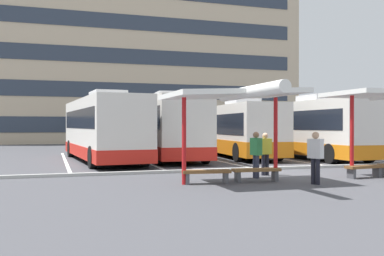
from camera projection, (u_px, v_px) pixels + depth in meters
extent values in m
plane|color=#47474C|center=(277.00, 173.00, 17.47)|extent=(160.00, 160.00, 0.00)
cube|color=#C6B293|center=(125.00, 50.00, 53.14)|extent=(40.29, 12.04, 21.92)
cube|color=#2D3847|center=(134.00, 125.00, 47.43)|extent=(37.07, 0.08, 1.61)
cube|color=#2D3847|center=(134.00, 91.00, 47.41)|extent=(37.07, 0.08, 1.61)
cube|color=#2D3847|center=(134.00, 57.00, 47.39)|extent=(37.07, 0.08, 1.61)
cube|color=#2D3847|center=(134.00, 22.00, 47.37)|extent=(37.07, 0.08, 1.61)
cube|color=silver|center=(103.00, 128.00, 23.47)|extent=(3.42, 11.19, 2.99)
cube|color=red|center=(103.00, 150.00, 23.48)|extent=(3.47, 11.23, 0.60)
cube|color=black|center=(103.00, 119.00, 23.47)|extent=(3.39, 10.31, 0.96)
cube|color=black|center=(86.00, 122.00, 28.55)|extent=(2.26, 0.26, 1.80)
cube|color=silver|center=(108.00, 95.00, 22.19)|extent=(1.71, 2.31, 0.36)
cylinder|color=black|center=(71.00, 149.00, 26.66)|extent=(0.38, 1.02, 1.00)
cylinder|color=black|center=(110.00, 148.00, 27.55)|extent=(0.38, 1.02, 1.00)
cylinder|color=black|center=(93.00, 157.00, 19.41)|extent=(0.38, 1.02, 1.00)
cylinder|color=black|center=(145.00, 156.00, 20.31)|extent=(0.38, 1.02, 1.00)
cube|color=silver|center=(165.00, 127.00, 26.02)|extent=(3.35, 12.45, 3.11)
cube|color=red|center=(165.00, 148.00, 26.03)|extent=(3.39, 12.49, 0.63)
cube|color=black|center=(165.00, 119.00, 26.02)|extent=(3.32, 11.47, 1.12)
cube|color=black|center=(149.00, 121.00, 31.96)|extent=(2.26, 0.22, 1.87)
cube|color=silver|center=(170.00, 96.00, 24.52)|extent=(1.68, 2.29, 0.36)
cylinder|color=black|center=(136.00, 146.00, 30.16)|extent=(0.36, 1.02, 1.00)
cylinder|color=black|center=(170.00, 146.00, 30.73)|extent=(0.36, 1.02, 1.00)
cylinder|color=black|center=(158.00, 154.00, 21.32)|extent=(0.36, 1.02, 1.00)
cylinder|color=black|center=(205.00, 154.00, 21.90)|extent=(0.36, 1.02, 1.00)
cube|color=silver|center=(235.00, 129.00, 27.11)|extent=(3.33, 11.01, 2.82)
cube|color=orange|center=(235.00, 145.00, 27.12)|extent=(3.37, 11.05, 0.81)
cube|color=black|center=(235.00, 124.00, 27.11)|extent=(3.29, 10.15, 1.16)
cube|color=black|center=(211.00, 124.00, 32.36)|extent=(2.18, 0.25, 1.69)
cube|color=silver|center=(243.00, 102.00, 25.78)|extent=(1.66, 2.31, 0.36)
cylinder|color=black|center=(202.00, 146.00, 30.58)|extent=(0.38, 1.02, 1.00)
cylinder|color=black|center=(233.00, 145.00, 31.10)|extent=(0.38, 1.02, 1.00)
cylinder|color=black|center=(238.00, 152.00, 23.14)|extent=(0.38, 1.02, 1.00)
cylinder|color=black|center=(278.00, 152.00, 23.65)|extent=(0.38, 1.02, 1.00)
cube|color=silver|center=(303.00, 128.00, 26.46)|extent=(2.61, 12.19, 2.99)
cube|color=orange|center=(303.00, 147.00, 26.47)|extent=(2.65, 12.23, 0.70)
cube|color=black|center=(303.00, 121.00, 26.46)|extent=(2.62, 11.22, 1.05)
cube|color=black|center=(259.00, 122.00, 32.25)|extent=(2.13, 0.11, 1.79)
cube|color=silver|center=(317.00, 98.00, 25.00)|extent=(1.48, 2.22, 0.36)
cylinder|color=black|center=(254.00, 146.00, 30.43)|extent=(0.32, 1.00, 1.00)
cylinder|color=black|center=(283.00, 145.00, 31.07)|extent=(0.32, 1.00, 1.00)
cylinder|color=black|center=(331.00, 154.00, 21.87)|extent=(0.32, 1.00, 1.00)
cylinder|color=black|center=(368.00, 153.00, 22.51)|extent=(0.32, 1.00, 1.00)
cube|color=white|center=(65.00, 161.00, 23.70)|extent=(0.16, 14.00, 0.01)
cube|color=white|center=(137.00, 159.00, 24.89)|extent=(0.16, 14.00, 0.01)
cube|color=white|center=(203.00, 158.00, 26.07)|extent=(0.16, 14.00, 0.01)
cube|color=white|center=(262.00, 156.00, 27.26)|extent=(0.16, 14.00, 0.01)
cube|color=white|center=(317.00, 155.00, 28.45)|extent=(0.16, 14.00, 0.01)
cylinder|color=red|center=(184.00, 140.00, 14.19)|extent=(0.14, 0.14, 2.87)
cylinder|color=red|center=(276.00, 139.00, 15.20)|extent=(0.14, 0.14, 2.87)
cube|color=white|center=(231.00, 94.00, 14.69)|extent=(4.30, 3.11, 0.32)
cylinder|color=white|center=(249.00, 92.00, 13.35)|extent=(0.36, 4.29, 0.36)
cube|color=brown|center=(206.00, 171.00, 14.39)|extent=(1.63, 0.63, 0.10)
cube|color=#4C4C51|center=(187.00, 179.00, 14.27)|extent=(0.16, 0.35, 0.35)
cube|color=#4C4C51|center=(225.00, 178.00, 14.50)|extent=(0.16, 0.35, 0.35)
cube|color=brown|center=(256.00, 170.00, 14.94)|extent=(1.67, 0.54, 0.10)
cube|color=#4C4C51|center=(238.00, 177.00, 14.78)|extent=(0.15, 0.34, 0.35)
cube|color=#4C4C51|center=(275.00, 176.00, 15.09)|extent=(0.15, 0.34, 0.35)
cylinder|color=red|center=(352.00, 137.00, 15.94)|extent=(0.14, 0.14, 2.98)
cube|color=white|center=(383.00, 94.00, 16.35)|extent=(3.76, 2.76, 0.17)
cube|color=brown|center=(364.00, 167.00, 16.02)|extent=(1.56, 0.58, 0.10)
cube|color=#4C4C51|center=(351.00, 174.00, 15.78)|extent=(0.16, 0.35, 0.35)
cube|color=#4C4C51|center=(377.00, 172.00, 16.27)|extent=(0.16, 0.35, 0.35)
cube|color=#4C4C51|center=(384.00, 171.00, 16.62)|extent=(0.16, 0.35, 0.35)
cube|color=#ADADA8|center=(261.00, 169.00, 18.83)|extent=(44.00, 0.24, 0.12)
cylinder|color=black|center=(318.00, 172.00, 14.15)|extent=(0.14, 0.14, 0.84)
cylinder|color=black|center=(313.00, 171.00, 14.28)|extent=(0.14, 0.14, 0.84)
cube|color=silver|center=(315.00, 149.00, 14.21)|extent=(0.39, 0.54, 0.63)
sphere|color=tan|center=(316.00, 135.00, 14.21)|extent=(0.23, 0.23, 0.23)
cylinder|color=black|center=(263.00, 165.00, 16.80)|extent=(0.14, 0.14, 0.80)
cylinder|color=black|center=(267.00, 165.00, 16.86)|extent=(0.14, 0.14, 0.80)
cube|color=gold|center=(265.00, 146.00, 16.83)|extent=(0.48, 0.23, 0.60)
sphere|color=tan|center=(265.00, 136.00, 16.82)|extent=(0.22, 0.22, 0.22)
cylinder|color=#33384C|center=(257.00, 167.00, 15.86)|extent=(0.14, 0.14, 0.83)
cylinder|color=#33384C|center=(255.00, 166.00, 16.01)|extent=(0.14, 0.14, 0.83)
cube|color=#338C4C|center=(256.00, 147.00, 15.93)|extent=(0.28, 0.51, 0.62)
sphere|color=#936B4C|center=(256.00, 135.00, 15.93)|extent=(0.22, 0.22, 0.22)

